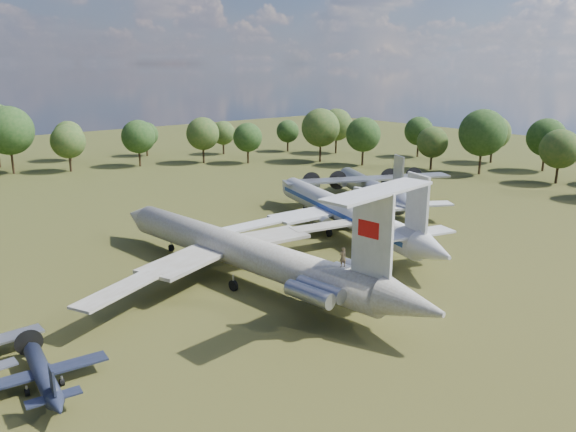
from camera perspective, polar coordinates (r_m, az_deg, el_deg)
ground at (r=65.11m, az=-7.03°, el=-5.93°), size 300.00×300.00×0.00m
il62_airliner at (r=62.83m, az=-4.72°, el=-4.19°), size 46.00×56.42×5.09m
tu104_jet at (r=80.25m, az=5.64°, el=0.00°), size 47.13×55.73×4.82m
an12_transport at (r=97.48m, az=8.30°, el=2.50°), size 40.83×42.54×4.36m
small_prop_west at (r=46.78m, az=-23.62°, el=-14.79°), size 10.72×13.83×1.90m
person_on_il62 at (r=52.35m, az=5.60°, el=-4.18°), size 0.79×0.63×1.90m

